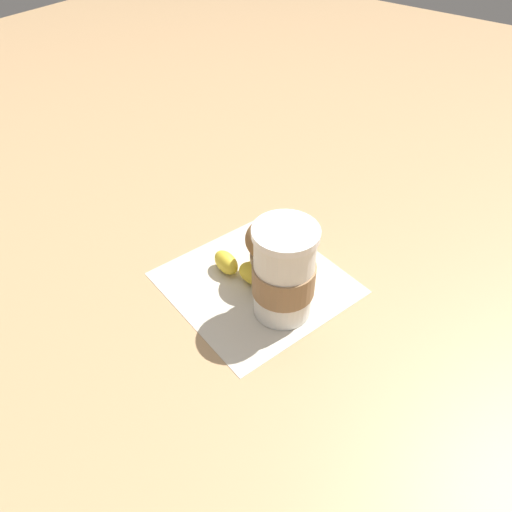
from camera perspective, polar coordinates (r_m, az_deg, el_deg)
The scene contains 5 objects.
ground_plane at distance 0.76m, azimuth -0.00°, elevation -3.09°, with size 3.00×3.00×0.00m, color tan.
paper_napkin at distance 0.76m, azimuth -0.00°, elevation -3.05°, with size 0.25×0.25×0.00m, color beige.
coffee_cup at distance 0.67m, azimuth 3.20°, elevation -1.99°, with size 0.09×0.09×0.15m.
muffin at distance 0.73m, azimuth 1.81°, elevation 0.93°, with size 0.08×0.08×0.10m.
banana at distance 0.75m, azimuth -0.25°, elevation -1.83°, with size 0.15×0.06×0.03m.
Camera 1 is at (-0.33, 0.43, 0.53)m, focal length 35.00 mm.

